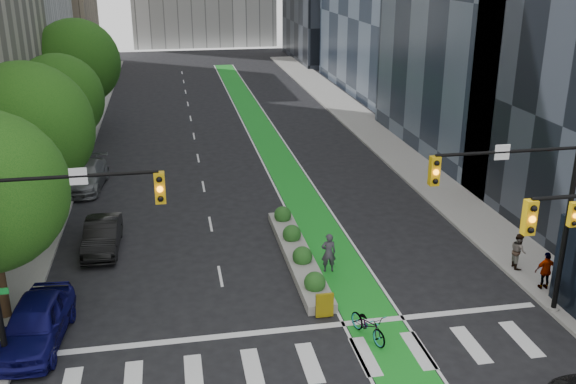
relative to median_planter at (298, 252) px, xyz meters
name	(u,v)px	position (x,y,z in m)	size (l,w,h in m)	color
ground	(304,347)	(-1.20, -7.04, -0.37)	(160.00, 160.00, 0.00)	black
sidewalk_left	(62,160)	(-13.00, 17.96, -0.30)	(3.60, 90.00, 0.15)	gray
sidewalk_right	(388,143)	(10.60, 17.96, -0.30)	(3.60, 90.00, 0.15)	gray
bike_lane_paint	(263,133)	(1.80, 22.96, -0.37)	(2.20, 70.00, 0.01)	#1A9325
tree_mid	(26,129)	(-12.20, 4.96, 5.20)	(6.40, 6.40, 8.78)	black
tree_midfar	(59,99)	(-12.20, 14.96, 4.57)	(5.60, 5.60, 7.76)	black
tree_far	(77,63)	(-12.20, 24.96, 5.32)	(6.60, 6.60, 9.00)	black
signal_left	(36,239)	(-9.90, -6.57, 4.41)	(6.14, 0.51, 7.20)	black
signal_right	(534,202)	(7.47, -6.57, 4.43)	(5.82, 0.51, 7.20)	black
median_planter	(298,252)	(0.00, 0.00, 0.00)	(1.20, 10.26, 1.10)	gray
bicycle	(368,325)	(1.25, -6.90, 0.17)	(0.72, 2.07, 1.09)	gray
cyclist	(329,253)	(1.10, -1.43, 0.54)	(0.67, 0.44, 1.83)	#37333D
parked_car_left_near	(36,323)	(-10.66, -5.04, 0.48)	(2.02, 5.02, 1.71)	#0E0E54
parked_car_left_mid	(102,236)	(-8.99, 2.75, 0.36)	(1.55, 4.46, 1.47)	black
parked_car_left_far	(86,176)	(-10.70, 12.01, 0.39)	(2.15, 5.28, 1.53)	slate
pedestrian_near	(518,251)	(9.44, -2.88, 0.59)	(0.79, 0.61, 1.62)	gray
pedestrian_far	(546,271)	(9.57, -4.90, 0.60)	(0.96, 0.40, 1.65)	gray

